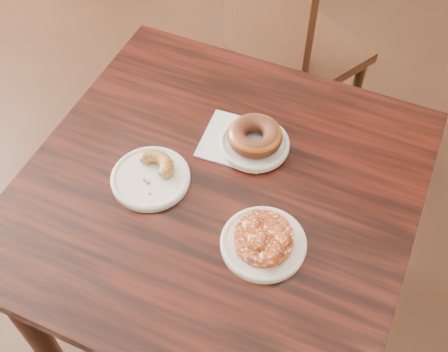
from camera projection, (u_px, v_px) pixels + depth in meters
The scene contains 10 objects.
floor at pixel (143, 286), 1.90m from camera, with size 5.00×5.00×0.00m, color black.
cafe_table at pixel (219, 267), 1.52m from camera, with size 0.84×0.84×0.75m, color black.
chair_far at pixel (299, 51), 1.94m from camera, with size 0.42×0.42×0.90m, color black, non-canonical shape.
napkin at pixel (236, 140), 1.30m from camera, with size 0.15×0.15×0.00m, color silver.
plate_donut at pixel (254, 144), 1.28m from camera, with size 0.16×0.16×0.01m, color silver.
plate_cruller at pixel (151, 178), 1.23m from camera, with size 0.17×0.17×0.01m, color white.
plate_fritter at pixel (263, 244), 1.13m from camera, with size 0.17×0.17×0.01m, color white.
glazed_donut at pixel (255, 136), 1.26m from camera, with size 0.12×0.12×0.04m, color brown.
apple_fritter at pixel (264, 237), 1.11m from camera, with size 0.16×0.16×0.04m, color #471707, non-canonical shape.
cruller_fragment at pixel (150, 173), 1.21m from camera, with size 0.11×0.11×0.03m, color #5E3212, non-canonical shape.
Camera 1 is at (0.68, -0.58, 1.74)m, focal length 45.00 mm.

